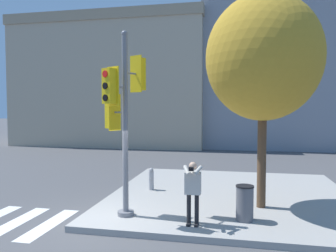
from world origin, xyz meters
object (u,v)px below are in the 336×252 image
(traffic_signal_pole, at_px, (122,108))
(person_photographer, at_px, (193,187))
(street_tree, at_px, (263,58))
(trash_bin, at_px, (245,203))
(fire_hydrant, at_px, (151,179))

(traffic_signal_pole, distance_m, person_photographer, 2.84)
(street_tree, bearing_deg, traffic_signal_pole, -158.90)
(traffic_signal_pole, height_order, person_photographer, traffic_signal_pole)
(traffic_signal_pole, bearing_deg, trash_bin, 2.91)
(traffic_signal_pole, distance_m, fire_hydrant, 3.79)
(fire_hydrant, bearing_deg, street_tree, -20.03)
(person_photographer, bearing_deg, street_tree, 46.31)
(traffic_signal_pole, distance_m, street_tree, 4.31)
(traffic_signal_pole, bearing_deg, street_tree, 21.10)
(street_tree, bearing_deg, fire_hydrant, 159.97)
(person_photographer, distance_m, trash_bin, 1.50)
(traffic_signal_pole, bearing_deg, person_photographer, -12.10)
(person_photographer, height_order, street_tree, street_tree)
(trash_bin, bearing_deg, street_tree, 68.36)
(street_tree, xyz_separation_m, trash_bin, (-0.51, -1.30, -3.92))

